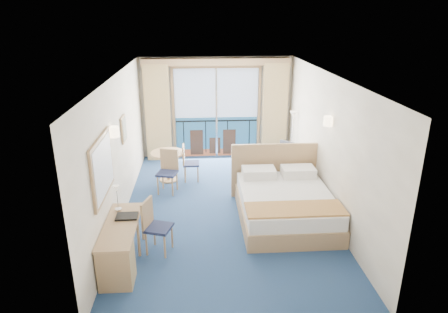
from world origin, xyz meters
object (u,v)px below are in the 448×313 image
bed (285,203)px  desk (117,257)px  round_table (168,159)px  table_chair_a (188,161)px  armchair (285,160)px  floor_lamp (293,125)px  table_chair_b (168,168)px  nightstand (300,177)px  desk_chair (154,223)px

bed → desk: bearing=-149.5°
round_table → table_chair_a: 0.47m
bed → armchair: bearing=77.9°
floor_lamp → desk: floor_lamp is taller
armchair → table_chair_b: 2.86m
table_chair_b → nightstand: bearing=13.9°
bed → nightstand: (0.65, 1.38, -0.06)m
floor_lamp → table_chair_b: size_ratio=1.52×
round_table → desk: bearing=-97.8°
bed → table_chair_a: size_ratio=2.58×
floor_lamp → desk: (-3.62, -4.46, -0.71)m
desk_chair → round_table: (0.04, 2.99, 0.01)m
floor_lamp → table_chair_a: floor_lamp is taller
desk_chair → table_chair_b: size_ratio=0.97×
nightstand → table_chair_b: size_ratio=0.58×
desk_chair → table_chair_b: bearing=16.2°
bed → armchair: bed is taller
bed → armchair: size_ratio=2.64×
desk_chair → bed: bearing=-49.8°
nightstand → desk: desk is taller
bed → table_chair_a: (-1.88, 2.00, 0.16)m
table_chair_a → nightstand: bearing=-103.7°
armchair → table_chair_b: (-2.76, -0.72, 0.15)m
bed → round_table: size_ratio=2.86×
bed → desk: (-2.86, -1.68, 0.05)m
armchair → desk: bearing=4.7°
nightstand → armchair: (-0.19, 0.76, 0.11)m
round_table → armchair: bearing=2.3°
bed → desk: 3.32m
desk → table_chair_b: bearing=79.9°
desk → desk_chair: desk_chair is taller
armchair → table_chair_a: size_ratio=0.98×
bed → desk_chair: size_ratio=2.42×
bed → round_table: (-2.35, 2.03, 0.20)m
armchair → bed: bearing=33.5°
bed → armchair: (0.46, 2.14, 0.05)m
table_chair_a → bed: bearing=-136.8°
desk_chair → table_chair_b: 2.38m
round_table → floor_lamp: bearing=13.6°
armchair → floor_lamp: (0.30, 0.64, 0.71)m
desk_chair → desk: bearing=164.9°
armchair → round_table: armchair is taller
nightstand → desk: 4.66m
floor_lamp → table_chair_b: bearing=-156.1°
armchair → desk_chair: 4.21m
desk_chair → table_chair_a: desk_chair is taller
nightstand → armchair: size_ratio=0.65×
desk → desk_chair: 0.87m
bed → desk_chair: bed is taller
round_table → table_chair_b: 0.61m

